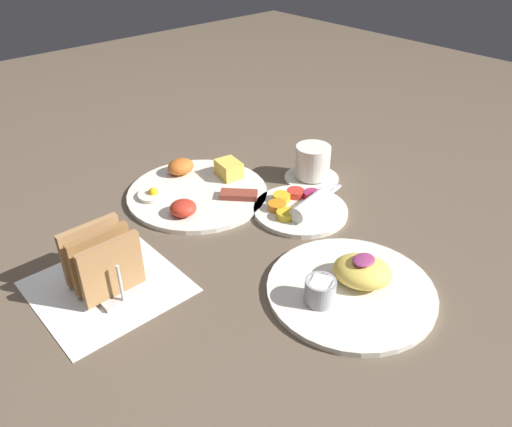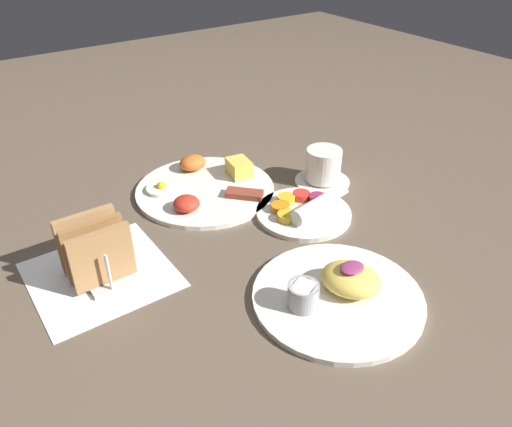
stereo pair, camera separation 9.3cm
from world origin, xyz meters
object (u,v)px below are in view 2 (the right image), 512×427
object	(u,v)px
plate_condiments	(304,211)
toast_rack	(95,250)
plate_breakfast	(205,187)
plate_foreground	(338,292)
coffee_cup	(323,167)

from	to	relation	value
plate_condiments	toast_rack	xyz separation A→B (m)	(-0.39, 0.05, 0.04)
plate_breakfast	plate_foreground	world-z (taller)	plate_foreground
plate_breakfast	toast_rack	size ratio (longest dim) A/B	2.52
plate_condiments	plate_breakfast	bearing A→B (deg)	119.69
plate_breakfast	toast_rack	bearing A→B (deg)	-153.55
plate_condiments	plate_foreground	world-z (taller)	plate_foreground
plate_foreground	toast_rack	distance (m)	0.39
plate_condiments	toast_rack	distance (m)	0.40
plate_condiments	plate_foreground	xyz separation A→B (m)	(-0.11, -0.22, 0.00)
plate_foreground	coffee_cup	size ratio (longest dim) A/B	2.23
plate_condiments	coffee_cup	xyz separation A→B (m)	(0.12, 0.08, 0.02)
plate_condiments	coffee_cup	bearing A→B (deg)	34.08
plate_breakfast	plate_condiments	xyz separation A→B (m)	(0.11, -0.19, 0.00)
plate_breakfast	coffee_cup	size ratio (longest dim) A/B	2.44
plate_foreground	toast_rack	xyz separation A→B (m)	(-0.28, 0.27, 0.04)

